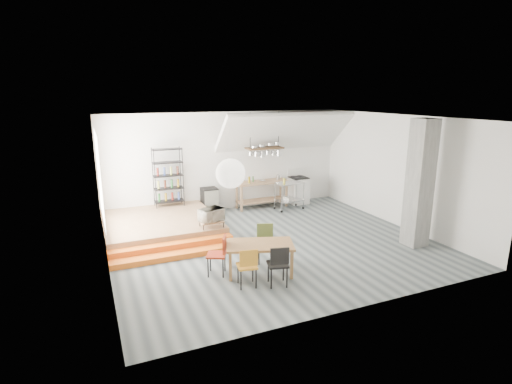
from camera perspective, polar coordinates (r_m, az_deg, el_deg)
name	(u,v)px	position (r m, az deg, el deg)	size (l,w,h in m)	color
floor	(273,243)	(10.42, 2.39, -7.32)	(8.00, 8.00, 0.00)	#4A5356
wall_back	(227,161)	(13.13, -4.17, 4.38)	(8.00, 0.04, 3.20)	silver
wall_left	(102,199)	(9.01, -21.10, -1.00)	(0.04, 7.00, 3.20)	silver
wall_right	(398,171)	(12.20, 19.69, 2.85)	(0.04, 7.00, 3.20)	silver
ceiling	(274,118)	(9.73, 2.58, 10.53)	(8.00, 7.00, 0.02)	white
slope_ceiling	(285,132)	(13.17, 4.13, 8.58)	(4.40, 1.80, 0.15)	white
window_pane	(99,177)	(10.43, -21.48, 2.04)	(0.02, 2.50, 2.20)	white
platform	(161,225)	(11.45, -13.46, -4.65)	(3.00, 3.00, 0.40)	#8D6946
step_lower	(176,255)	(9.70, -11.35, -8.84)	(3.00, 0.35, 0.13)	orange
step_upper	(173,247)	(9.99, -11.79, -7.76)	(3.00, 0.35, 0.27)	orange
concrete_column	(420,184)	(10.67, 22.34, 1.11)	(0.50, 0.50, 3.20)	slate
kitchen_counter	(262,189)	(13.41, 0.84, 0.36)	(1.80, 0.60, 0.91)	#8D6946
stove	(298,190)	(14.06, 6.04, 0.32)	(0.60, 0.60, 1.18)	white
pot_rack	(266,150)	(12.96, 1.38, 5.97)	(1.20, 0.50, 1.43)	#432C1A
wire_shelving	(168,176)	(12.39, -12.46, 2.22)	(0.88, 0.38, 1.80)	black
microwave_shelf	(212,221)	(10.42, -6.36, -4.21)	(0.60, 0.40, 0.16)	#8D6946
paper_lantern	(231,174)	(8.08, -3.66, 2.65)	(0.60, 0.60, 0.60)	white
dining_table	(260,247)	(8.57, 0.56, -7.84)	(1.60, 1.21, 0.67)	olive
chair_mustard	(248,264)	(8.00, -1.21, -10.26)	(0.44, 0.44, 0.84)	#C07F20
chair_black	(278,262)	(8.04, 3.22, -10.01)	(0.48, 0.48, 0.87)	black
chair_olive	(265,239)	(9.21, 1.33, -6.78)	(0.51, 0.51, 0.87)	#576831
chair_red	(220,252)	(8.57, -5.22, -8.50)	(0.53, 0.53, 0.87)	#BA351A
rolling_cart	(289,192)	(13.26, 4.76, 0.01)	(0.97, 0.60, 0.91)	silver
mini_fridge	(210,201)	(12.89, -6.64, -1.25)	(0.49, 0.49, 0.83)	black
microwave	(211,215)	(10.36, -6.39, -3.25)	(0.59, 0.40, 0.33)	beige
bowl	(262,181)	(13.29, 0.89, 1.61)	(0.20, 0.20, 0.05)	silver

